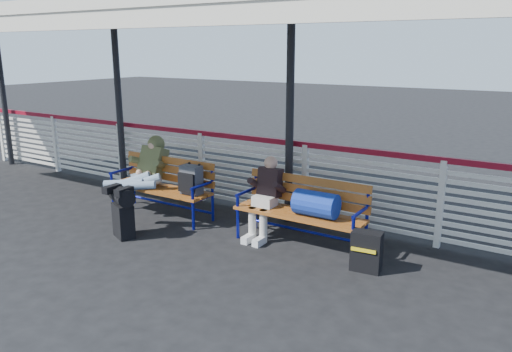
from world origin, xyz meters
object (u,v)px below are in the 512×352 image
Objects in this scene: bench_left at (171,181)px; suitcase_side at (366,251)px; traveler_man at (139,178)px; bench_right at (309,205)px; luggage_stack at (123,210)px; companion_person at (265,197)px.

bench_left reaches higher than suitcase_side.
suitcase_side is (3.63, 0.09, -0.42)m from traveler_man.
bench_right is 1.04m from suitcase_side.
bench_left is at bearing 170.05° from suitcase_side.
luggage_stack is 0.41× the size of bench_left.
bench_right is at bearing 1.22° from bench_left.
companion_person is (-0.67, -0.01, 0.00)m from bench_right.
bench_left is 1.71m from companion_person.
bench_left is 1.00× the size of bench_right.
traveler_man is 3.66m from suitcase_side.
traveler_man is (-0.33, -0.35, 0.08)m from bench_left.
companion_person is (1.69, 1.08, 0.20)m from luggage_stack.
companion_person is (1.71, 0.04, 0.01)m from bench_left.
suitcase_side is (1.60, -0.30, -0.35)m from companion_person.
luggage_stack is 0.41× the size of bench_right.
bench_right reaches higher than luggage_stack.
companion_person is at bearing 1.40° from bench_left.
bench_right reaches higher than suitcase_side.
suitcase_side is at bearing -18.28° from bench_right.
traveler_man reaches higher than luggage_stack.
traveler_man is at bearing -133.25° from bench_left.
companion_person is at bearing -179.25° from bench_right.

